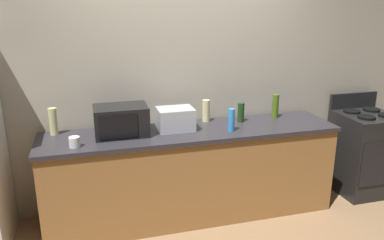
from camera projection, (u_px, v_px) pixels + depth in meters
ground_plane at (204, 235)px, 3.56m from camera, size 8.00×8.00×0.00m
back_wall at (181, 76)px, 3.91m from camera, size 6.40×0.10×2.70m
counter_run at (192, 173)px, 3.79m from camera, size 2.84×0.64×0.90m
stove_range at (364, 152)px, 4.30m from camera, size 0.60×0.61×1.08m
microwave at (121, 120)px, 3.50m from camera, size 0.48×0.35×0.27m
toaster_oven at (175, 119)px, 3.65m from camera, size 0.34×0.26×0.21m
bottle_hand_soap at (206, 111)px, 3.91m from camera, size 0.08×0.08×0.22m
bottle_olive_oil at (275, 106)px, 4.03m from camera, size 0.07×0.07×0.25m
bottle_wine at (241, 112)px, 3.89m from camera, size 0.07×0.07×0.20m
bottle_vinegar at (53, 121)px, 3.51m from camera, size 0.08×0.08×0.25m
bottle_spray_cleaner at (231, 120)px, 3.60m from camera, size 0.06×0.06×0.22m
mug_white at (75, 142)px, 3.22m from camera, size 0.09×0.09×0.09m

